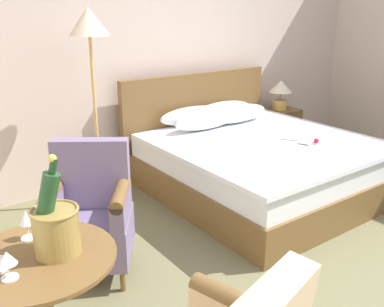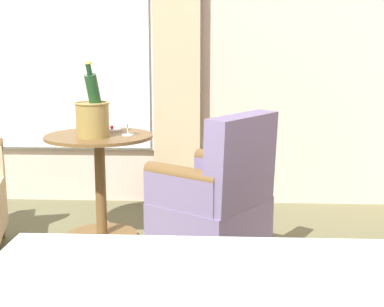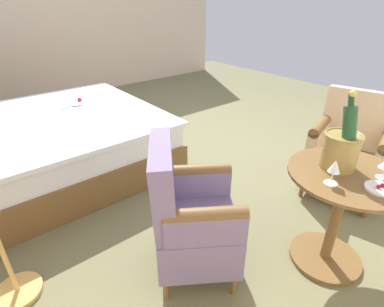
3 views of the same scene
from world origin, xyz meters
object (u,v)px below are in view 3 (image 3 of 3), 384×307
Objects in this scene: champagne_bucket at (342,146)px; snack_plate at (380,188)px; wine_glass_near_bucket at (334,168)px; bed at (46,144)px; armchair_by_window at (190,216)px; side_table_round at (337,213)px; armchair_facing_bed at (347,154)px.

champagne_bucket is 0.30m from snack_plate.
wine_glass_near_bucket is 0.27m from snack_plate.
bed is 13.88× the size of wine_glass_near_bucket.
snack_plate is 1.07m from armchair_by_window.
wine_glass_near_bucket is at bearing -133.22° from armchair_by_window.
snack_plate is at bearing -157.52° from bed.
champagne_bucket is at bearing -120.93° from armchair_by_window.
side_table_round is 0.44m from wine_glass_near_bucket.
side_table_round is 0.45m from champagne_bucket.
bed is 13.09× the size of snack_plate.
champagne_bucket is (-2.33, -1.12, 0.52)m from bed.
snack_plate is at bearing -135.29° from armchair_by_window.
bed is 2.61m from wine_glass_near_bucket.
bed reaches higher than armchair_facing_bed.
armchair_facing_bed is at bearing -58.53° from snack_plate.
armchair_facing_bed reaches higher than snack_plate.
armchair_facing_bed reaches higher than side_table_round.
bed is 2.25× the size of armchair_by_window.
bed is 2.83m from snack_plate.
wine_glass_near_bucket is at bearing 86.96° from side_table_round.
snack_plate is (-0.27, 0.05, -0.13)m from champagne_bucket.
snack_plate is (-0.20, -0.16, -0.09)m from wine_glass_near_bucket.
snack_plate is 0.17× the size of armchair_by_window.
bed is 2.21× the size of armchair_facing_bed.
wine_glass_near_bucket is at bearing 109.35° from champagne_bucket.
champagne_bucket reaches higher than snack_plate.
side_table_round is at bearing -155.30° from bed.
armchair_facing_bed reaches higher than wine_glass_near_bucket.
bed is at bearing 43.28° from armchair_facing_bed.
champagne_bucket is at bearing 107.75° from armchair_facing_bed.
side_table_round is 4.71× the size of wine_glass_near_bucket.
wine_glass_near_bucket is (0.01, 0.19, 0.40)m from side_table_round.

